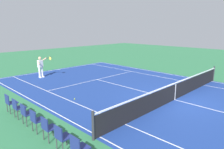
# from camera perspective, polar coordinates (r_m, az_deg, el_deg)

# --- Properties ---
(ground_plane) EXTENTS (60.00, 60.00, 0.00)m
(ground_plane) POSITION_cam_1_polar(r_m,az_deg,el_deg) (11.83, 16.90, -6.69)
(ground_plane) COLOR #2D7247
(court_slab) EXTENTS (24.20, 11.40, 0.00)m
(court_slab) POSITION_cam_1_polar(r_m,az_deg,el_deg) (11.83, 16.90, -6.68)
(court_slab) COLOR navy
(court_slab) RESTS_ON ground_plane
(court_line_markings) EXTENTS (23.85, 11.05, 0.01)m
(court_line_markings) POSITION_cam_1_polar(r_m,az_deg,el_deg) (11.83, 16.90, -6.67)
(court_line_markings) COLOR white
(court_line_markings) RESTS_ON ground_plane
(tennis_net) EXTENTS (0.10, 11.70, 1.08)m
(tennis_net) POSITION_cam_1_polar(r_m,az_deg,el_deg) (11.68, 17.06, -4.41)
(tennis_net) COLOR #2D2D33
(tennis_net) RESTS_ON ground_plane
(tennis_player_near) EXTENTS (1.00, 0.85, 1.70)m
(tennis_player_near) POSITION_cam_1_polar(r_m,az_deg,el_deg) (17.00, -19.09, 2.27)
(tennis_player_near) COLOR white
(tennis_player_near) RESTS_ON ground_plane
(tennis_ball) EXTENTS (0.07, 0.07, 0.07)m
(tennis_ball) POSITION_cam_1_polar(r_m,az_deg,el_deg) (11.53, -10.33, -6.67)
(tennis_ball) COLOR #CCE01E
(tennis_ball) RESTS_ON ground_plane
(spectator_chair_0) EXTENTS (0.44, 0.44, 0.88)m
(spectator_chair_0) POSITION_cam_1_polar(r_m,az_deg,el_deg) (6.31, -9.27, -19.18)
(spectator_chair_0) COLOR #38383D
(spectator_chair_0) RESTS_ON ground_plane
(spectator_chair_1) EXTENTS (0.44, 0.44, 0.88)m
(spectator_chair_1) POSITION_cam_1_polar(r_m,az_deg,el_deg) (6.94, -13.71, -16.20)
(spectator_chair_1) COLOR #38383D
(spectator_chair_1) RESTS_ON ground_plane
(spectator_chair_2) EXTENTS (0.44, 0.44, 0.88)m
(spectator_chair_2) POSITION_cam_1_polar(r_m,az_deg,el_deg) (7.62, -17.29, -13.66)
(spectator_chair_2) COLOR #38383D
(spectator_chair_2) RESTS_ON ground_plane
(spectator_chair_3) EXTENTS (0.44, 0.44, 0.88)m
(spectator_chair_3) POSITION_cam_1_polar(r_m,az_deg,el_deg) (8.34, -20.21, -11.51)
(spectator_chair_3) COLOR #38383D
(spectator_chair_3) RESTS_ON ground_plane
(spectator_chair_4) EXTENTS (0.44, 0.44, 0.88)m
(spectator_chair_4) POSITION_cam_1_polar(r_m,az_deg,el_deg) (9.08, -22.62, -9.68)
(spectator_chair_4) COLOR #38383D
(spectator_chair_4) RESTS_ON ground_plane
(spectator_chair_5) EXTENTS (0.44, 0.44, 0.88)m
(spectator_chair_5) POSITION_cam_1_polar(r_m,az_deg,el_deg) (9.85, -24.64, -8.12)
(spectator_chair_5) COLOR #38383D
(spectator_chair_5) RESTS_ON ground_plane
(spectator_chair_6) EXTENTS (0.44, 0.44, 0.88)m
(spectator_chair_6) POSITION_cam_1_polar(r_m,az_deg,el_deg) (10.63, -26.36, -6.78)
(spectator_chair_6) COLOR #38383D
(spectator_chair_6) RESTS_ON ground_plane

